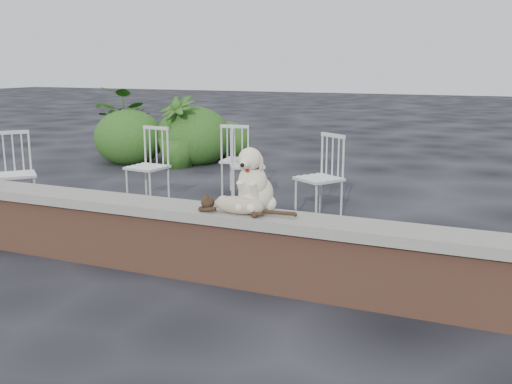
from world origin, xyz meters
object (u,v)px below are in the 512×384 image
at_px(chair_d, 319,177).
at_px(chair_e, 247,164).
at_px(chair_c, 239,159).
at_px(chair_a, 16,173).
at_px(dog, 256,178).
at_px(chair_b, 147,166).
at_px(potted_plant_a, 127,122).
at_px(cat, 238,204).
at_px(potted_plant_b, 177,131).

distance_m(chair_d, chair_e, 1.20).
distance_m(chair_c, chair_a, 2.74).
distance_m(dog, chair_e, 2.86).
distance_m(chair_b, chair_a, 1.51).
bearing_deg(chair_e, dog, 177.12).
bearing_deg(potted_plant_a, chair_d, -31.69).
height_order(chair_c, potted_plant_a, potted_plant_a).
distance_m(chair_c, chair_b, 1.23).
xyz_separation_m(chair_d, chair_e, (-1.10, 0.49, 0.00)).
bearing_deg(chair_d, cat, -55.79).
distance_m(dog, chair_d, 2.10).
relative_size(dog, cat, 0.57).
bearing_deg(chair_c, chair_b, 40.44).
bearing_deg(dog, chair_e, 116.19).
bearing_deg(potted_plant_b, chair_c, -39.19).
distance_m(chair_c, potted_plant_b, 2.39).
xyz_separation_m(dog, cat, (-0.08, -0.15, -0.18)).
bearing_deg(chair_b, cat, -37.49).
bearing_deg(potted_plant_a, dog, -46.04).
bearing_deg(potted_plant_a, chair_a, -71.80).
distance_m(chair_a, potted_plant_a, 4.21).
distance_m(chair_c, chair_e, 0.38).
bearing_deg(chair_d, dog, -53.47).
xyz_separation_m(chair_c, chair_a, (-1.92, -1.95, 0.00)).
bearing_deg(potted_plant_b, chair_e, -40.69).
xyz_separation_m(chair_d, chair_c, (-1.34, 0.78, 0.00)).
distance_m(chair_d, potted_plant_a, 5.38).
bearing_deg(dog, potted_plant_a, 134.27).
bearing_deg(chair_a, chair_d, -28.47).
relative_size(chair_c, chair_b, 1.00).
xyz_separation_m(chair_d, chair_a, (-3.26, -1.17, 0.00)).
relative_size(chair_e, potted_plant_b, 0.79).
xyz_separation_m(dog, potted_plant_b, (-3.34, 4.36, -0.24)).
height_order(chair_c, chair_a, same).
xyz_separation_m(chair_b, potted_plant_b, (-1.03, 2.43, 0.13)).
distance_m(dog, chair_a, 3.54).
xyz_separation_m(cat, chair_e, (-1.16, 2.71, -0.19)).
xyz_separation_m(dog, chair_b, (-2.30, 1.93, -0.37)).
relative_size(dog, chair_d, 0.55).
xyz_separation_m(chair_c, chair_e, (0.25, -0.29, 0.00)).
bearing_deg(potted_plant_a, potted_plant_b, -21.12).
relative_size(dog, chair_e, 0.55).
xyz_separation_m(dog, chair_e, (-1.24, 2.56, -0.37)).
distance_m(chair_e, chair_a, 2.73).
xyz_separation_m(dog, potted_plant_a, (-4.72, 4.89, -0.19)).
bearing_deg(chair_c, chair_a, 37.53).
bearing_deg(dog, cat, -117.76).
bearing_deg(cat, chair_c, 115.42).
relative_size(chair_d, potted_plant_b, 0.79).
distance_m(chair_e, potted_plant_a, 4.19).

